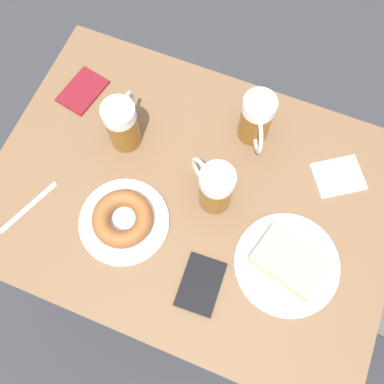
{
  "coord_description": "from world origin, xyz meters",
  "views": [
    {
      "loc": [
        0.32,
        0.13,
        1.73
      ],
      "look_at": [
        0.0,
        0.0,
        0.77
      ],
      "focal_mm": 40.0,
      "sensor_mm": 36.0,
      "label": 1
    }
  ],
  "objects": [
    {
      "name": "ground_plane",
      "position": [
        0.0,
        0.0,
        0.0
      ],
      "size": [
        8.0,
        8.0,
        0.0
      ],
      "primitive_type": "plane",
      "color": "#333338"
    },
    {
      "name": "beer_mug_center",
      "position": [
        -0.08,
        -0.21,
        0.83
      ],
      "size": [
        0.13,
        0.08,
        0.15
      ],
      "color": "#8C5619",
      "rests_on": "table"
    },
    {
      "name": "passport_near_edge",
      "position": [
        -0.16,
        -0.38,
        0.76
      ],
      "size": [
        0.14,
        0.11,
        0.01
      ],
      "rotation": [
        0.0,
        0.0,
        1.38
      ],
      "color": "maroon",
      "rests_on": "table"
    },
    {
      "name": "napkin_folded",
      "position": [
        -0.18,
        0.32,
        0.75
      ],
      "size": [
        0.14,
        0.15,
        0.0
      ],
      "rotation": [
        0.0,
        0.0,
        2.18
      ],
      "color": "white",
      "rests_on": "table"
    },
    {
      "name": "beer_mug_right",
      "position": [
        -0.01,
        0.05,
        0.83
      ],
      "size": [
        0.09,
        0.12,
        0.15
      ],
      "color": "#8C5619",
      "rests_on": "table"
    },
    {
      "name": "plate_with_donut",
      "position": [
        0.12,
        -0.12,
        0.77
      ],
      "size": [
        0.21,
        0.21,
        0.05
      ],
      "color": "silver",
      "rests_on": "table"
    },
    {
      "name": "table",
      "position": [
        0.0,
        0.0,
        0.68
      ],
      "size": [
        0.71,
        0.99,
        0.75
      ],
      "color": "brown",
      "rests_on": "ground_plane"
    },
    {
      "name": "fork",
      "position": [
        0.18,
        -0.35,
        0.75
      ],
      "size": [
        0.16,
        0.07,
        0.0
      ],
      "rotation": [
        0.0,
        0.0,
        4.33
      ],
      "color": "silver",
      "rests_on": "table"
    },
    {
      "name": "plate_with_cake",
      "position": [
        0.08,
        0.26,
        0.77
      ],
      "size": [
        0.24,
        0.24,
        0.05
      ],
      "color": "silver",
      "rests_on": "table"
    },
    {
      "name": "beer_mug_left",
      "position": [
        -0.21,
        0.08,
        0.83
      ],
      "size": [
        0.12,
        0.08,
        0.15
      ],
      "color": "#8C5619",
      "rests_on": "table"
    },
    {
      "name": "passport_far_edge",
      "position": [
        0.19,
        0.1,
        0.76
      ],
      "size": [
        0.13,
        0.09,
        0.01
      ],
      "rotation": [
        0.0,
        0.0,
        1.62
      ],
      "color": "black",
      "rests_on": "table"
    }
  ]
}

